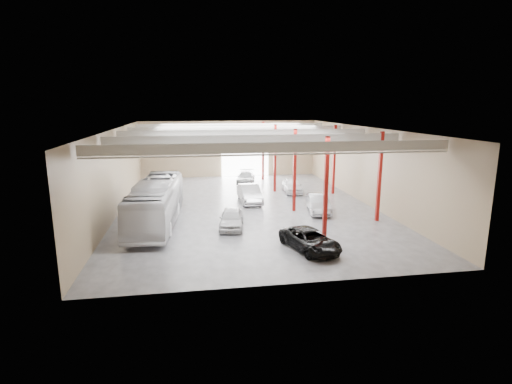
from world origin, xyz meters
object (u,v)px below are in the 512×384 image
object	(u,v)px
car_row_b	(250,194)
car_row_c	(246,178)
car_row_a	(232,218)
car_right_far	(292,185)
car_right_near	(318,203)
black_sedan	(310,240)
coach_bus	(156,203)

from	to	relation	value
car_row_b	car_row_c	distance (m)	9.07
car_row_a	car_right_far	distance (m)	13.49
car_row_a	car_right_near	bearing A→B (deg)	31.73
black_sedan	car_row_c	distance (m)	22.13
car_row_b	car_row_c	size ratio (longest dim) A/B	1.04
black_sedan	car_row_b	world-z (taller)	car_row_b
coach_bus	car_row_c	size ratio (longest dim) A/B	2.51
car_row_a	car_right_far	world-z (taller)	car_right_far
coach_bus	car_row_a	distance (m)	5.91
car_right_far	black_sedan	bearing A→B (deg)	-95.98
car_row_c	black_sedan	bearing A→B (deg)	-76.21
coach_bus	car_right_near	xyz separation A→B (m)	(13.27, 1.38, -0.92)
car_right_far	car_row_a	bearing A→B (deg)	-119.15
car_row_b	car_right_far	size ratio (longest dim) A/B	1.16
car_right_far	car_row_c	bearing A→B (deg)	131.84
car_row_b	car_right_far	bearing A→B (deg)	33.88
car_row_b	coach_bus	bearing A→B (deg)	-145.73
car_row_c	car_right_far	distance (m)	6.84
car_row_b	car_right_near	size ratio (longest dim) A/B	1.07
black_sedan	car_right_near	distance (m)	9.30
car_row_c	car_right_far	size ratio (longest dim) A/B	1.12
coach_bus	car_row_c	xyz separation A→B (m)	(8.89, 14.81, -0.99)
coach_bus	car_right_near	size ratio (longest dim) A/B	2.60
coach_bus	car_right_far	bearing A→B (deg)	39.95
black_sedan	car_right_far	bearing A→B (deg)	62.92
car_row_c	coach_bus	bearing A→B (deg)	-109.81
coach_bus	car_row_a	size ratio (longest dim) A/B	2.87
car_row_a	car_right_near	distance (m)	8.39
car_row_a	car_row_c	bearing A→B (deg)	87.69
car_row_a	car_right_near	world-z (taller)	car_right_near
coach_bus	black_sedan	size ratio (longest dim) A/B	2.55
car_right_near	black_sedan	bearing A→B (deg)	-101.75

